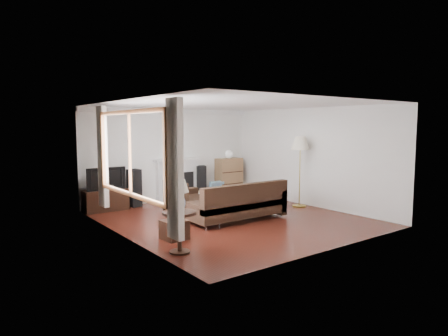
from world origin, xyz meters
TOP-DOWN VIEW (x-y plane):
  - room at (0.00, 0.00)m, footprint 5.10×5.60m
  - window at (-2.45, -0.20)m, footprint 0.12×2.74m
  - curtain_near at (-2.40, -1.72)m, footprint 0.10×0.35m
  - curtain_far at (-2.40, 1.32)m, footprint 0.10×0.35m
  - fireplace at (0.15, 2.64)m, footprint 1.40×0.26m
  - tv_stand at (-1.95, 2.49)m, footprint 1.04×0.47m
  - television at (-1.95, 2.49)m, footprint 0.94×0.12m
  - speaker_left at (-1.17, 2.55)m, footprint 0.30×0.35m
  - speaker_right at (0.84, 2.53)m, footprint 0.36×0.38m
  - bookshelf at (1.84, 2.53)m, footprint 0.79×0.38m
  - globe_lamp at (1.84, 2.53)m, footprint 0.24×0.24m
  - sectional_sofa at (-0.02, -0.19)m, footprint 2.42×1.77m
  - coffee_table at (-0.14, 1.06)m, footprint 1.24×0.94m
  - footstool at (-1.83, -0.67)m, footprint 0.45×0.45m
  - floor_lamp at (2.19, 0.04)m, footprint 0.56×0.56m
  - side_table at (-2.15, -1.40)m, footprint 0.54×0.54m
  - table_lamp at (-2.15, -1.40)m, footprint 0.32×0.32m

SIDE VIEW (x-z plane):
  - footstool at x=-1.83m, z-range 0.00..0.35m
  - coffee_table at x=-0.14m, z-range 0.00..0.43m
  - tv_stand at x=-1.95m, z-range 0.00..0.52m
  - side_table at x=-2.15m, z-range 0.00..0.68m
  - sectional_sofa at x=-0.02m, z-range 0.00..0.78m
  - speaker_right at x=0.84m, z-range 0.00..0.93m
  - speaker_left at x=-1.17m, z-range 0.00..0.95m
  - bookshelf at x=1.84m, z-range 0.00..1.09m
  - fireplace at x=0.15m, z-range 0.00..1.15m
  - television at x=-1.95m, z-range 0.52..1.06m
  - floor_lamp at x=2.19m, z-range 0.00..1.78m
  - table_lamp at x=-2.15m, z-range 0.68..1.19m
  - globe_lamp at x=1.84m, z-range 1.09..1.33m
  - room at x=0.00m, z-range -0.02..2.52m
  - curtain_near at x=-2.40m, z-range 0.35..2.45m
  - curtain_far at x=-2.40m, z-range 0.35..2.45m
  - window at x=-2.45m, z-range 0.78..2.32m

